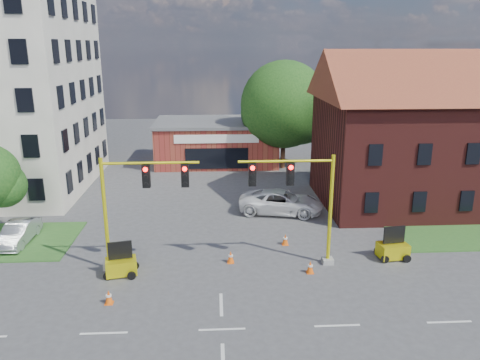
% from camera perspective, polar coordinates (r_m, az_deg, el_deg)
% --- Properties ---
extents(ground, '(120.00, 120.00, 0.00)m').
position_cam_1_polar(ground, '(21.03, -2.21, -17.73)').
color(ground, '#3E3E40').
rests_on(ground, ground).
extents(brick_shop, '(12.40, 8.40, 4.30)m').
position_cam_1_polar(brick_shop, '(48.39, -2.90, 4.74)').
color(brick_shop, maroon).
rests_on(brick_shop, ground).
extents(townhouse_row, '(21.00, 11.00, 11.50)m').
position_cam_1_polar(townhouse_row, '(38.52, 25.20, 5.98)').
color(townhouse_row, '#4B1916').
rests_on(townhouse_row, ground).
extents(tree_large, '(8.74, 8.32, 10.41)m').
position_cam_1_polar(tree_large, '(45.46, 5.93, 8.83)').
color(tree_large, '#392214').
rests_on(tree_large, ground).
extents(signal_mast_west, '(5.30, 0.60, 6.20)m').
position_cam_1_polar(signal_mast_west, '(25.06, -12.58, -2.38)').
color(signal_mast_west, gray).
rests_on(signal_mast_west, ground).
extents(signal_mast_east, '(5.30, 0.60, 6.20)m').
position_cam_1_polar(signal_mast_east, '(25.13, 7.42, -2.07)').
color(signal_mast_east, gray).
rests_on(signal_mast_east, ground).
extents(trailer_west, '(1.78, 1.37, 1.81)m').
position_cam_1_polar(trailer_west, '(25.80, -14.29, -10.00)').
color(trailer_west, yellow).
rests_on(trailer_west, ground).
extents(trailer_east, '(1.76, 1.30, 1.85)m').
position_cam_1_polar(trailer_east, '(28.19, 18.13, -7.98)').
color(trailer_east, yellow).
rests_on(trailer_east, ground).
extents(cone_a, '(0.40, 0.40, 0.70)m').
position_cam_1_polar(cone_a, '(23.42, -15.71, -13.58)').
color(cone_a, '#DB510B').
rests_on(cone_a, ground).
extents(cone_b, '(0.40, 0.40, 0.70)m').
position_cam_1_polar(cone_b, '(26.42, -1.16, -9.37)').
color(cone_b, '#DB510B').
rests_on(cone_b, ground).
extents(cone_c, '(0.40, 0.40, 0.70)m').
position_cam_1_polar(cone_c, '(25.59, 8.55, -10.45)').
color(cone_c, '#DB510B').
rests_on(cone_c, ground).
extents(cone_d, '(0.40, 0.40, 0.70)m').
position_cam_1_polar(cone_d, '(28.77, 5.54, -7.23)').
color(cone_d, '#DB510B').
rests_on(cone_d, ground).
extents(pickup_white, '(6.45, 4.02, 1.66)m').
position_cam_1_polar(pickup_white, '(33.85, 5.02, -2.67)').
color(pickup_white, white).
rests_on(pickup_white, ground).
extents(sedan_silver_front, '(1.50, 4.10, 1.34)m').
position_cam_1_polar(sedan_silver_front, '(31.76, -25.39, -5.85)').
color(sedan_silver_front, '#9B9FA2').
rests_on(sedan_silver_front, ground).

